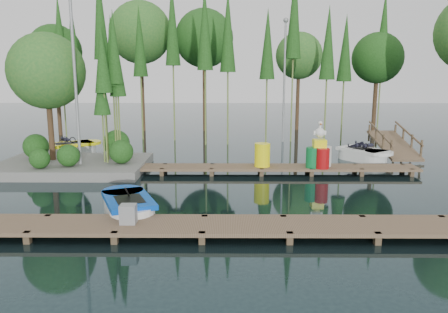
{
  "coord_description": "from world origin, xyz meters",
  "views": [
    {
      "loc": [
        0.61,
        -15.24,
        4.14
      ],
      "look_at": [
        0.5,
        0.5,
        1.1
      ],
      "focal_mm": 35.0,
      "sensor_mm": 36.0,
      "label": 1
    }
  ],
  "objects_px": {
    "drum_cluster": "(320,154)",
    "utility_cabinet": "(128,214)",
    "island": "(64,95)",
    "boat_yellow_far": "(71,149)",
    "yellow_barrel": "(262,155)",
    "boat_blue": "(128,207)"
  },
  "relations": [
    {
      "from": "boat_yellow_far",
      "to": "drum_cluster",
      "type": "height_order",
      "value": "drum_cluster"
    },
    {
      "from": "drum_cluster",
      "to": "boat_yellow_far",
      "type": "bearing_deg",
      "value": 159.81
    },
    {
      "from": "island",
      "to": "boat_yellow_far",
      "type": "height_order",
      "value": "island"
    },
    {
      "from": "drum_cluster",
      "to": "utility_cabinet",
      "type": "bearing_deg",
      "value": -132.86
    },
    {
      "from": "yellow_barrel",
      "to": "utility_cabinet",
      "type": "bearing_deg",
      "value": -119.78
    },
    {
      "from": "island",
      "to": "yellow_barrel",
      "type": "relative_size",
      "value": 6.99
    },
    {
      "from": "boat_yellow_far",
      "to": "drum_cluster",
      "type": "relative_size",
      "value": 1.63
    },
    {
      "from": "boat_blue",
      "to": "yellow_barrel",
      "type": "relative_size",
      "value": 3.15
    },
    {
      "from": "utility_cabinet",
      "to": "boat_blue",
      "type": "bearing_deg",
      "value": 103.09
    },
    {
      "from": "yellow_barrel",
      "to": "boat_blue",
      "type": "bearing_deg",
      "value": -128.07
    },
    {
      "from": "yellow_barrel",
      "to": "drum_cluster",
      "type": "bearing_deg",
      "value": -3.67
    },
    {
      "from": "island",
      "to": "yellow_barrel",
      "type": "xyz_separation_m",
      "value": [
        8.37,
        -0.79,
        -2.4
      ]
    },
    {
      "from": "boat_yellow_far",
      "to": "yellow_barrel",
      "type": "xyz_separation_m",
      "value": [
        9.45,
        -4.19,
        0.48
      ]
    },
    {
      "from": "boat_blue",
      "to": "utility_cabinet",
      "type": "bearing_deg",
      "value": -99.82
    },
    {
      "from": "drum_cluster",
      "to": "boat_blue",
      "type": "bearing_deg",
      "value": -141.13
    },
    {
      "from": "island",
      "to": "boat_yellow_far",
      "type": "distance_m",
      "value": 4.58
    },
    {
      "from": "boat_yellow_far",
      "to": "boat_blue",
      "type": "bearing_deg",
      "value": -77.55
    },
    {
      "from": "utility_cabinet",
      "to": "island",
      "type": "bearing_deg",
      "value": 119.25
    },
    {
      "from": "yellow_barrel",
      "to": "drum_cluster",
      "type": "height_order",
      "value": "drum_cluster"
    },
    {
      "from": "island",
      "to": "boat_blue",
      "type": "relative_size",
      "value": 2.22
    },
    {
      "from": "island",
      "to": "utility_cabinet",
      "type": "bearing_deg",
      "value": -60.75
    },
    {
      "from": "island",
      "to": "boat_yellow_far",
      "type": "bearing_deg",
      "value": 107.71
    }
  ]
}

